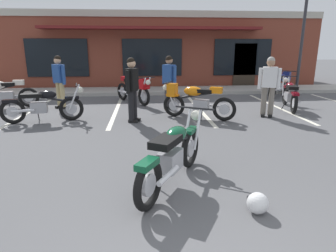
# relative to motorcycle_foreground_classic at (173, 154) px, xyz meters

# --- Properties ---
(ground_plane) EXTENTS (80.00, 80.00, 0.00)m
(ground_plane) POSITION_rel_motorcycle_foreground_classic_xyz_m (0.05, 1.18, -0.46)
(ground_plane) COLOR #515154
(sidewalk_kerb) EXTENTS (22.00, 1.80, 0.14)m
(sidewalk_kerb) POSITION_rel_motorcycle_foreground_classic_xyz_m (0.05, 8.88, -0.39)
(sidewalk_kerb) COLOR #A8A59E
(sidewalk_kerb) RESTS_ON ground_plane
(brick_storefront_building) EXTENTS (16.32, 6.27, 3.55)m
(brick_storefront_building) POSITION_rel_motorcycle_foreground_classic_xyz_m (0.06, 12.82, 1.31)
(brick_storefront_building) COLOR brown
(brick_storefront_building) RESTS_ON ground_plane
(painted_stall_lines) EXTENTS (13.32, 4.80, 0.01)m
(painted_stall_lines) POSITION_rel_motorcycle_foreground_classic_xyz_m (0.05, 5.28, -0.46)
(painted_stall_lines) COLOR silver
(painted_stall_lines) RESTS_ON ground_plane
(motorcycle_foreground_classic) EXTENTS (1.29, 1.90, 0.98)m
(motorcycle_foreground_classic) POSITION_rel_motorcycle_foreground_classic_xyz_m (0.00, 0.00, 0.00)
(motorcycle_foreground_classic) COLOR black
(motorcycle_foreground_classic) RESTS_ON ground_plane
(motorcycle_red_sportbike) EXTENTS (2.09, 0.80, 0.98)m
(motorcycle_red_sportbike) POSITION_rel_motorcycle_foreground_classic_xyz_m (-3.04, 3.88, 0.00)
(motorcycle_red_sportbike) COLOR black
(motorcycle_red_sportbike) RESTS_ON ground_plane
(motorcycle_black_cruiser) EXTENTS (1.65, 1.66, 0.98)m
(motorcycle_black_cruiser) POSITION_rel_motorcycle_foreground_classic_xyz_m (5.11, 7.39, 0.07)
(motorcycle_black_cruiser) COLOR black
(motorcycle_black_cruiser) RESTS_ON ground_plane
(motorcycle_silver_naked) EXTENTS (1.94, 1.22, 0.98)m
(motorcycle_silver_naked) POSITION_rel_motorcycle_foreground_classic_xyz_m (1.00, 3.96, 0.07)
(motorcycle_silver_naked) COLOR black
(motorcycle_silver_naked) RESTS_ON ground_plane
(motorcycle_blue_standard) EXTENTS (1.40, 1.84, 0.98)m
(motorcycle_blue_standard) POSITION_rel_motorcycle_foreground_classic_xyz_m (-0.72, 6.35, 0.07)
(motorcycle_blue_standard) COLOR black
(motorcycle_blue_standard) RESTS_ON ground_plane
(motorcycle_orange_scrambler) EXTENTS (0.93, 2.05, 0.98)m
(motorcycle_orange_scrambler) POSITION_rel_motorcycle_foreground_classic_xyz_m (4.27, 4.98, 0.00)
(motorcycle_orange_scrambler) COLOR black
(motorcycle_orange_scrambler) RESTS_ON ground_plane
(person_in_black_shirt) EXTENTS (0.60, 0.37, 1.68)m
(person_in_black_shirt) POSITION_rel_motorcycle_foreground_classic_xyz_m (3.10, 3.98, 0.49)
(person_in_black_shirt) COLOR black
(person_in_black_shirt) RESTS_ON ground_plane
(person_in_shorts_foreground) EXTENTS (0.51, 0.48, 1.68)m
(person_in_shorts_foreground) POSITION_rel_motorcycle_foreground_classic_xyz_m (-3.06, 5.69, 0.49)
(person_in_shorts_foreground) COLOR black
(person_in_shorts_foreground) RESTS_ON ground_plane
(person_by_back_row) EXTENTS (0.38, 0.59, 1.68)m
(person_by_back_row) POSITION_rel_motorcycle_foreground_classic_xyz_m (-0.69, 3.71, 0.49)
(person_by_back_row) COLOR black
(person_by_back_row) RESTS_ON ground_plane
(person_near_building) EXTENTS (0.45, 0.53, 1.68)m
(person_near_building) POSITION_rel_motorcycle_foreground_classic_xyz_m (0.42, 5.28, 0.49)
(person_near_building) COLOR black
(person_near_building) RESTS_ON ground_plane
(helmet_on_pavement) EXTENTS (0.26, 0.26, 0.26)m
(helmet_on_pavement) POSITION_rel_motorcycle_foreground_classic_xyz_m (0.93, -0.85, -0.33)
(helmet_on_pavement) COLOR silver
(helmet_on_pavement) RESTS_ON ground_plane
(parking_lot_lamp_post) EXTENTS (0.24, 0.76, 5.27)m
(parking_lot_lamp_post) POSITION_rel_motorcycle_foreground_classic_xyz_m (6.01, 7.67, 2.92)
(parking_lot_lamp_post) COLOR #2D2D33
(parking_lot_lamp_post) RESTS_ON ground_plane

